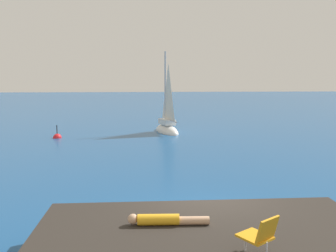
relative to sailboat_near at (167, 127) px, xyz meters
name	(u,v)px	position (x,y,z in m)	size (l,w,h in m)	color
ground_plane	(207,225)	(0.07, -16.19, -0.35)	(160.00, 160.00, 0.00)	navy
boulder_seaward	(222,228)	(0.46, -16.43, -0.35)	(1.42, 1.14, 0.78)	#292B22
boulder_inland	(165,236)	(-1.12, -16.77, -0.35)	(0.82, 0.65, 0.45)	#2E2420
sailboat_near	(167,127)	(0.00, 0.00, 0.00)	(2.14, 3.54, 6.38)	white
person_sunbather	(164,220)	(-1.20, -18.13, 0.67)	(1.76, 0.28, 0.25)	gold
beach_chair	(260,234)	(0.40, -19.62, 0.99)	(0.73, 0.76, 0.80)	orange
marker_buoy	(57,138)	(-7.42, -1.90, -0.34)	(0.56, 0.56, 1.13)	red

